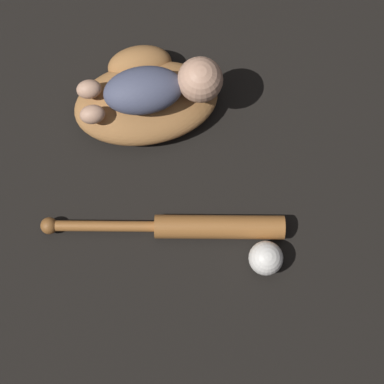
{
  "coord_description": "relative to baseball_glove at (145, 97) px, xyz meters",
  "views": [
    {
      "loc": [
        0.13,
        -0.5,
        1.48
      ],
      "look_at": [
        0.13,
        -0.24,
        0.07
      ],
      "focal_mm": 60.0,
      "sensor_mm": 36.0,
      "label": 1
    }
  ],
  "objects": [
    {
      "name": "baby_figure",
      "position": [
        0.04,
        -0.01,
        0.09
      ],
      "size": [
        0.33,
        0.14,
        0.1
      ],
      "color": "#4C516B",
      "rests_on": "baseball_glove"
    },
    {
      "name": "baseball_glove",
      "position": [
        0.0,
        0.0,
        0.0
      ],
      "size": [
        0.37,
        0.28,
        0.09
      ],
      "color": "#A8703D",
      "rests_on": "ground"
    },
    {
      "name": "baseball",
      "position": [
        0.27,
        -0.38,
        -0.0
      ],
      "size": [
        0.08,
        0.08,
        0.08
      ],
      "color": "white",
      "rests_on": "ground"
    },
    {
      "name": "ground_plane",
      "position": [
        -0.03,
        0.0,
        -0.04
      ],
      "size": [
        6.0,
        6.0,
        0.0
      ],
      "primitive_type": "plane",
      "color": "black"
    },
    {
      "name": "baseball_bat",
      "position": [
        0.11,
        -0.31,
        -0.02
      ],
      "size": [
        0.56,
        0.06,
        0.05
      ],
      "color": "#9E602D",
      "rests_on": "ground"
    }
  ]
}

